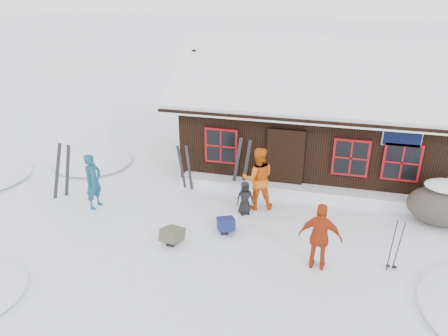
# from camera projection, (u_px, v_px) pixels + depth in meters

# --- Properties ---
(ground) EXTENTS (120.00, 120.00, 0.00)m
(ground) POSITION_uv_depth(u_px,v_px,m) (238.00, 228.00, 11.72)
(ground) COLOR white
(ground) RESTS_ON ground
(mountain_hut) EXTENTS (8.90, 6.09, 4.42)m
(mountain_hut) POSITION_uv_depth(u_px,v_px,m) (312.00, 120.00, 15.15)
(mountain_hut) COLOR black
(mountain_hut) RESTS_ON ground
(snow_drift) EXTENTS (7.60, 0.60, 0.35)m
(snow_drift) POSITION_uv_depth(u_px,v_px,m) (302.00, 191.00, 13.31)
(snow_drift) COLOR white
(snow_drift) RESTS_ON ground
(snow_mounds) EXTENTS (20.60, 13.20, 0.48)m
(snow_mounds) POSITION_uv_depth(u_px,v_px,m) (306.00, 203.00, 13.01)
(snow_mounds) COLOR white
(snow_mounds) RESTS_ON ground
(skier_teal) EXTENTS (0.48, 0.65, 1.65)m
(skier_teal) POSITION_uv_depth(u_px,v_px,m) (93.00, 181.00, 12.46)
(skier_teal) COLOR navy
(skier_teal) RESTS_ON ground
(skier_orange_left) EXTENTS (1.06, 0.92, 1.86)m
(skier_orange_left) POSITION_uv_depth(u_px,v_px,m) (258.00, 178.00, 12.39)
(skier_orange_left) COLOR #CF550E
(skier_orange_left) RESTS_ON ground
(skier_orange_right) EXTENTS (1.00, 0.46, 1.67)m
(skier_orange_right) POSITION_uv_depth(u_px,v_px,m) (320.00, 237.00, 9.83)
(skier_orange_right) COLOR #AB3111
(skier_orange_right) RESTS_ON ground
(skier_crouched) EXTENTS (0.57, 0.49, 0.98)m
(skier_crouched) POSITION_uv_depth(u_px,v_px,m) (245.00, 198.00, 12.24)
(skier_crouched) COLOR black
(skier_crouched) RESTS_ON ground
(boulder) EXTENTS (1.89, 1.42, 1.11)m
(boulder) POSITION_uv_depth(u_px,v_px,m) (444.00, 205.00, 11.76)
(boulder) COLOR #4D453D
(boulder) RESTS_ON ground
(ski_pair_left) EXTENTS (0.73, 0.34, 1.78)m
(ski_pair_left) POSITION_uv_depth(u_px,v_px,m) (62.00, 171.00, 13.02)
(ski_pair_left) COLOR black
(ski_pair_left) RESTS_ON ground
(ski_pair_mid) EXTENTS (0.51, 0.11, 1.51)m
(ski_pair_mid) POSITION_uv_depth(u_px,v_px,m) (185.00, 168.00, 13.60)
(ski_pair_mid) COLOR black
(ski_pair_mid) RESTS_ON ground
(ski_pair_right) EXTENTS (0.64, 0.17, 1.79)m
(ski_pair_right) POSITION_uv_depth(u_px,v_px,m) (241.00, 166.00, 13.41)
(ski_pair_right) COLOR black
(ski_pair_right) RESTS_ON ground
(ski_poles) EXTENTS (0.24, 0.12, 1.34)m
(ski_poles) POSITION_uv_depth(u_px,v_px,m) (395.00, 247.00, 9.84)
(ski_poles) COLOR black
(ski_poles) RESTS_ON ground
(backpack_blue) EXTENTS (0.61, 0.69, 0.31)m
(backpack_blue) POSITION_uv_depth(u_px,v_px,m) (226.00, 226.00, 11.52)
(backpack_blue) COLOR navy
(backpack_blue) RESTS_ON ground
(backpack_olive) EXTENTS (0.53, 0.65, 0.32)m
(backpack_olive) POSITION_uv_depth(u_px,v_px,m) (172.00, 237.00, 11.05)
(backpack_olive) COLOR #484934
(backpack_olive) RESTS_ON ground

